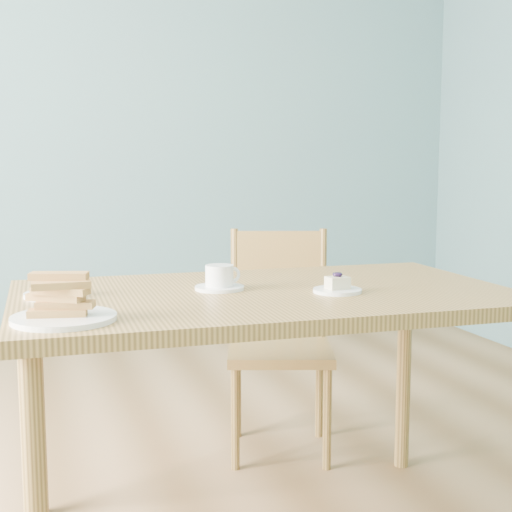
% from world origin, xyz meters
% --- Properties ---
extents(room, '(5.01, 5.01, 2.71)m').
position_xyz_m(room, '(0.00, 0.00, 1.35)').
color(room, '#9D7449').
rests_on(room, ground).
extents(dining_table, '(1.41, 0.83, 0.75)m').
position_xyz_m(dining_table, '(0.38, 0.03, 0.67)').
color(dining_table, '#A47B3E').
rests_on(dining_table, ground).
extents(dining_chair, '(0.48, 0.47, 0.85)m').
position_xyz_m(dining_chair, '(0.65, 0.66, 0.43)').
color(dining_chair, '#A47B3E').
rests_on(dining_chair, ground).
extents(cheesecake_plate_near, '(0.14, 0.14, 0.06)m').
position_xyz_m(cheesecake_plate_near, '(0.56, -0.05, 0.76)').
color(cheesecake_plate_near, white).
rests_on(cheesecake_plate_near, dining_table).
extents(cheesecake_plate_far, '(0.16, 0.16, 0.07)m').
position_xyz_m(cheesecake_plate_far, '(-0.20, 0.12, 0.76)').
color(cheesecake_plate_far, white).
rests_on(cheesecake_plate_far, dining_table).
extents(coffee_cup, '(0.14, 0.14, 0.07)m').
position_xyz_m(coffee_cup, '(0.26, 0.09, 0.78)').
color(coffee_cup, white).
rests_on(coffee_cup, dining_table).
extents(biscotti_plate, '(0.24, 0.24, 0.11)m').
position_xyz_m(biscotti_plate, '(-0.19, -0.19, 0.78)').
color(biscotti_plate, white).
rests_on(biscotti_plate, dining_table).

